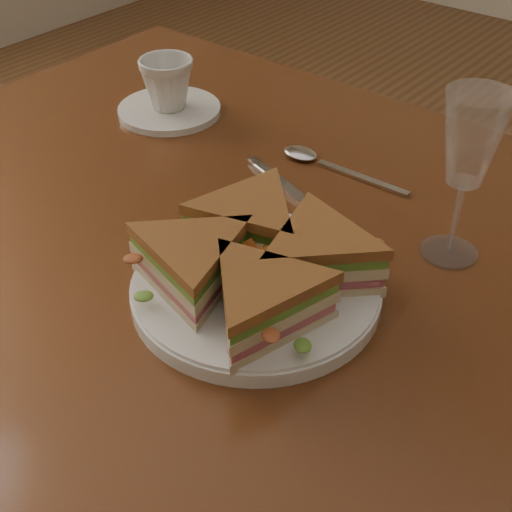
% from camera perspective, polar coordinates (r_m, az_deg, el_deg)
% --- Properties ---
extents(table, '(1.20, 0.80, 0.75)m').
position_cam_1_polar(table, '(0.86, 2.22, -4.31)').
color(table, '#3D1D0E').
rests_on(table, ground).
extents(plate, '(0.25, 0.25, 0.02)m').
position_cam_1_polar(plate, '(0.72, 0.00, -2.65)').
color(plate, white).
rests_on(plate, table).
extents(sandwich_wedges, '(0.29, 0.29, 0.06)m').
position_cam_1_polar(sandwich_wedges, '(0.70, 0.00, -0.33)').
color(sandwich_wedges, beige).
rests_on(sandwich_wedges, plate).
extents(crisps_mound, '(0.09, 0.09, 0.05)m').
position_cam_1_polar(crisps_mound, '(0.70, 0.00, -0.59)').
color(crisps_mound, '#B35017').
rests_on(crisps_mound, plate).
extents(spoon, '(0.18, 0.03, 0.01)m').
position_cam_1_polar(spoon, '(0.94, 4.74, 7.70)').
color(spoon, silver).
rests_on(spoon, table).
extents(knife, '(0.21, 0.08, 0.00)m').
position_cam_1_polar(knife, '(0.87, 3.15, 4.90)').
color(knife, silver).
rests_on(knife, table).
extents(wine_glass, '(0.07, 0.07, 0.19)m').
position_cam_1_polar(wine_glass, '(0.73, 16.83, 8.60)').
color(wine_glass, white).
rests_on(wine_glass, table).
extents(saucer, '(0.15, 0.15, 0.01)m').
position_cam_1_polar(saucer, '(1.07, -6.94, 11.51)').
color(saucer, white).
rests_on(saucer, table).
extents(coffee_cup, '(0.10, 0.10, 0.07)m').
position_cam_1_polar(coffee_cup, '(1.06, -7.11, 13.53)').
color(coffee_cup, white).
rests_on(coffee_cup, saucer).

